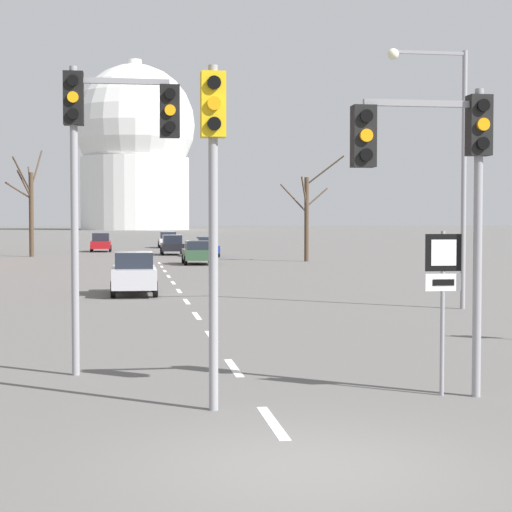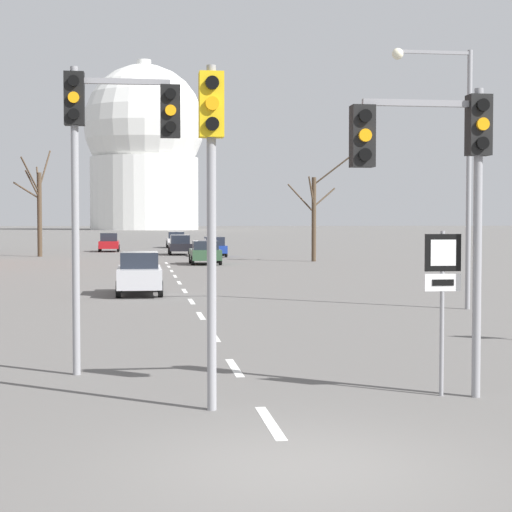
% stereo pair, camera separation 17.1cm
% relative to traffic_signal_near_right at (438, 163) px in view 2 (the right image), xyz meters
% --- Properties ---
extents(ground_plane, '(800.00, 800.00, 0.00)m').
position_rel_traffic_signal_near_right_xyz_m(ground_plane, '(-2.88, -3.47, -3.74)').
color(ground_plane, '#5E5B59').
extents(lane_stripe_0, '(0.16, 2.00, 0.01)m').
position_rel_traffic_signal_near_right_xyz_m(lane_stripe_0, '(-2.88, -1.26, -3.73)').
color(lane_stripe_0, silver).
rests_on(lane_stripe_0, ground_plane).
extents(lane_stripe_1, '(0.16, 2.00, 0.01)m').
position_rel_traffic_signal_near_right_xyz_m(lane_stripe_1, '(-2.88, 3.24, -3.73)').
color(lane_stripe_1, silver).
rests_on(lane_stripe_1, ground_plane).
extents(lane_stripe_2, '(0.16, 2.00, 0.01)m').
position_rel_traffic_signal_near_right_xyz_m(lane_stripe_2, '(-2.88, 7.74, -3.73)').
color(lane_stripe_2, silver).
rests_on(lane_stripe_2, ground_plane).
extents(lane_stripe_3, '(0.16, 2.00, 0.01)m').
position_rel_traffic_signal_near_right_xyz_m(lane_stripe_3, '(-2.88, 12.24, -3.73)').
color(lane_stripe_3, silver).
rests_on(lane_stripe_3, ground_plane).
extents(lane_stripe_4, '(0.16, 2.00, 0.01)m').
position_rel_traffic_signal_near_right_xyz_m(lane_stripe_4, '(-2.88, 16.74, -3.73)').
color(lane_stripe_4, silver).
rests_on(lane_stripe_4, ground_plane).
extents(lane_stripe_5, '(0.16, 2.00, 0.01)m').
position_rel_traffic_signal_near_right_xyz_m(lane_stripe_5, '(-2.88, 21.24, -3.73)').
color(lane_stripe_5, silver).
rests_on(lane_stripe_5, ground_plane).
extents(lane_stripe_6, '(0.16, 2.00, 0.01)m').
position_rel_traffic_signal_near_right_xyz_m(lane_stripe_6, '(-2.88, 25.74, -3.73)').
color(lane_stripe_6, silver).
rests_on(lane_stripe_6, ground_plane).
extents(lane_stripe_7, '(0.16, 2.00, 0.01)m').
position_rel_traffic_signal_near_right_xyz_m(lane_stripe_7, '(-2.88, 30.24, -3.73)').
color(lane_stripe_7, silver).
rests_on(lane_stripe_7, ground_plane).
extents(lane_stripe_8, '(0.16, 2.00, 0.01)m').
position_rel_traffic_signal_near_right_xyz_m(lane_stripe_8, '(-2.88, 34.74, -3.73)').
color(lane_stripe_8, silver).
rests_on(lane_stripe_8, ground_plane).
extents(lane_stripe_9, '(0.16, 2.00, 0.01)m').
position_rel_traffic_signal_near_right_xyz_m(lane_stripe_9, '(-2.88, 39.24, -3.73)').
color(lane_stripe_9, silver).
rests_on(lane_stripe_9, ground_plane).
extents(lane_stripe_10, '(0.16, 2.00, 0.01)m').
position_rel_traffic_signal_near_right_xyz_m(lane_stripe_10, '(-2.88, 43.74, -3.73)').
color(lane_stripe_10, silver).
rests_on(lane_stripe_10, ground_plane).
extents(traffic_signal_near_right, '(2.25, 0.34, 4.93)m').
position_rel_traffic_signal_near_right_xyz_m(traffic_signal_near_right, '(0.00, 0.00, 0.00)').
color(traffic_signal_near_right, gray).
rests_on(traffic_signal_near_right, ground_plane).
extents(traffic_signal_centre_tall, '(0.36, 0.34, 5.12)m').
position_rel_traffic_signal_near_right_xyz_m(traffic_signal_centre_tall, '(-3.62, -0.35, -0.17)').
color(traffic_signal_centre_tall, gray).
rests_on(traffic_signal_centre_tall, ground_plane).
extents(traffic_signal_near_left, '(2.09, 0.34, 5.62)m').
position_rel_traffic_signal_near_right_xyz_m(traffic_signal_near_left, '(-5.25, 2.89, 0.53)').
color(traffic_signal_near_left, gray).
rests_on(traffic_signal_near_left, ground_plane).
extents(route_sign_post, '(0.60, 0.08, 2.67)m').
position_rel_traffic_signal_near_right_xyz_m(route_sign_post, '(0.15, 0.17, -1.91)').
color(route_sign_post, gray).
rests_on(route_sign_post, ground_plane).
extents(street_lamp_right, '(2.62, 0.36, 8.20)m').
position_rel_traffic_signal_near_right_xyz_m(street_lamp_right, '(5.22, 13.01, 1.35)').
color(street_lamp_right, gray).
rests_on(street_lamp_right, ground_plane).
extents(sedan_near_left, '(1.93, 4.47, 1.64)m').
position_rel_traffic_signal_near_right_xyz_m(sedan_near_left, '(-0.88, 75.12, -2.90)').
color(sedan_near_left, silver).
rests_on(sedan_near_left, ground_plane).
extents(sedan_near_right, '(1.92, 3.85, 1.51)m').
position_rel_traffic_signal_near_right_xyz_m(sedan_near_right, '(-0.46, 41.73, -2.97)').
color(sedan_near_right, '#2D4C33').
rests_on(sedan_near_right, ground_plane).
extents(sedan_mid_centre, '(1.86, 4.14, 1.62)m').
position_rel_traffic_signal_near_right_xyz_m(sedan_mid_centre, '(-1.34, 57.10, -2.92)').
color(sedan_mid_centre, black).
rests_on(sedan_mid_centre, ground_plane).
extents(sedan_far_left, '(1.81, 4.06, 1.68)m').
position_rel_traffic_signal_near_right_xyz_m(sedan_far_left, '(-7.32, 64.98, -2.92)').
color(sedan_far_left, maroon).
rests_on(sedan_far_left, ground_plane).
extents(sedan_far_right, '(1.71, 3.93, 1.64)m').
position_rel_traffic_signal_near_right_xyz_m(sedan_far_right, '(-4.67, 19.72, -2.92)').
color(sedan_far_right, '#B7B7BC').
rests_on(sedan_far_right, ground_plane).
extents(sedan_distant_centre, '(1.78, 3.84, 1.54)m').
position_rel_traffic_signal_near_right_xyz_m(sedan_distant_centre, '(1.12, 52.96, -2.97)').
color(sedan_distant_centre, navy).
rests_on(sedan_distant_centre, ground_plane).
extents(bare_tree_left_near, '(2.72, 3.35, 8.35)m').
position_rel_traffic_signal_near_right_xyz_m(bare_tree_left_near, '(-12.38, 55.09, 0.10)').
color(bare_tree_left_near, '#473828').
rests_on(bare_tree_left_near, ground_plane).
extents(bare_tree_right_near, '(3.94, 3.13, 7.26)m').
position_rel_traffic_signal_near_right_xyz_m(bare_tree_right_near, '(7.28, 44.60, -0.40)').
color(bare_tree_right_near, '#473828').
rests_on(bare_tree_right_near, ground_plane).
extents(capitol_dome, '(35.12, 35.12, 49.60)m').
position_rel_traffic_signal_near_right_xyz_m(capitol_dome, '(-2.88, 240.89, 20.42)').
color(capitol_dome, silver).
rests_on(capitol_dome, ground_plane).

